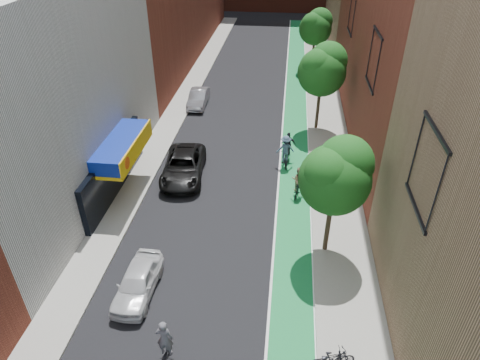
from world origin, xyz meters
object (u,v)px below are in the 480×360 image
(parked_car_white, at_px, (138,282))
(parked_car_silver, at_px, (198,98))
(cyclist_lane_far, at_px, (285,152))
(cyclist_lane_mid, at_px, (288,149))
(cyclist_lane_near, at_px, (298,184))
(parked_car_black, at_px, (183,166))
(cyclist_lead, at_px, (165,347))

(parked_car_white, height_order, parked_car_silver, parked_car_silver)
(cyclist_lane_far, bearing_deg, cyclist_lane_mid, -113.28)
(parked_car_silver, distance_m, cyclist_lane_near, 15.36)
(parked_car_silver, height_order, cyclist_lane_near, cyclist_lane_near)
(cyclist_lane_far, bearing_deg, parked_car_white, 50.92)
(parked_car_black, distance_m, cyclist_lane_mid, 7.28)
(parked_car_white, distance_m, cyclist_lead, 3.87)
(parked_car_black, bearing_deg, cyclist_lane_far, 12.99)
(cyclist_lane_far, bearing_deg, parked_car_black, 6.87)
(parked_car_black, bearing_deg, cyclist_lane_mid, 18.94)
(cyclist_lane_near, bearing_deg, cyclist_lane_mid, -71.64)
(cyclist_lead, bearing_deg, cyclist_lane_near, -114.74)
(cyclist_lane_near, bearing_deg, parked_car_black, -0.72)
(cyclist_lead, bearing_deg, parked_car_silver, -83.37)
(parked_car_black, distance_m, parked_car_silver, 11.47)
(parked_car_white, distance_m, cyclist_lane_far, 13.59)
(parked_car_white, relative_size, cyclist_lead, 1.81)
(parked_car_black, height_order, cyclist_lead, cyclist_lead)
(parked_car_white, height_order, cyclist_lane_far, cyclist_lane_far)
(cyclist_lane_mid, bearing_deg, parked_car_black, 26.39)
(parked_car_white, relative_size, parked_car_black, 0.71)
(parked_car_black, height_order, parked_car_silver, parked_car_black)
(parked_car_white, relative_size, cyclist_lane_far, 1.76)
(cyclist_lane_mid, bearing_deg, cyclist_lane_near, 101.00)
(cyclist_lead, bearing_deg, parked_car_white, -58.01)
(cyclist_lane_near, relative_size, cyclist_lane_mid, 0.97)
(parked_car_white, height_order, cyclist_lead, cyclist_lead)
(cyclist_lead, height_order, cyclist_lane_mid, cyclist_lead)
(parked_car_silver, bearing_deg, cyclist_lane_far, -51.36)
(cyclist_lead, bearing_deg, cyclist_lane_far, -106.99)
(cyclist_lead, bearing_deg, cyclist_lane_mid, -106.81)
(cyclist_lane_mid, bearing_deg, cyclist_lead, 77.08)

